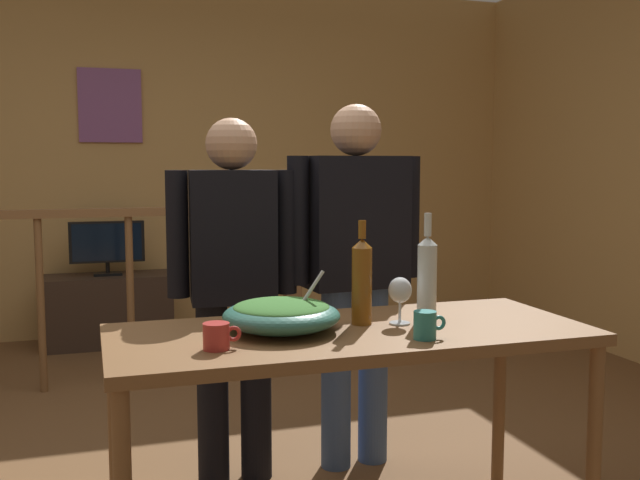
# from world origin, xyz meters

# --- Properties ---
(ground_plane) EXTENTS (7.87, 7.87, 0.00)m
(ground_plane) POSITION_xyz_m (0.00, 0.00, 0.00)
(ground_plane) COLOR brown
(back_wall) EXTENTS (6.05, 0.10, 2.73)m
(back_wall) POSITION_xyz_m (0.00, 2.81, 1.37)
(back_wall) COLOR tan
(back_wall) RESTS_ON ground_plane
(framed_picture) EXTENTS (0.46, 0.03, 0.55)m
(framed_picture) POSITION_xyz_m (-0.31, 2.75, 1.76)
(framed_picture) COLOR #854D87
(stair_railing) EXTENTS (3.61, 0.10, 1.11)m
(stair_railing) POSITION_xyz_m (-0.52, 1.42, 0.69)
(stair_railing) COLOR brown
(stair_railing) RESTS_ON ground_plane
(tv_console) EXTENTS (0.90, 0.40, 0.51)m
(tv_console) POSITION_xyz_m (-0.37, 2.46, 0.26)
(tv_console) COLOR #38281E
(tv_console) RESTS_ON ground_plane
(flat_screen_tv) EXTENTS (0.53, 0.12, 0.40)m
(flat_screen_tv) POSITION_xyz_m (-0.37, 2.43, 0.75)
(flat_screen_tv) COLOR black
(flat_screen_tv) RESTS_ON tv_console
(serving_table) EXTENTS (1.60, 0.67, 0.77)m
(serving_table) POSITION_xyz_m (0.34, -0.76, 0.70)
(serving_table) COLOR brown
(serving_table) RESTS_ON ground_plane
(salad_bowl) EXTENTS (0.39, 0.39, 0.20)m
(salad_bowl) POSITION_xyz_m (0.11, -0.73, 0.83)
(salad_bowl) COLOR #337060
(salad_bowl) RESTS_ON serving_table
(wine_glass) EXTENTS (0.08, 0.08, 0.16)m
(wine_glass) POSITION_xyz_m (0.52, -0.75, 0.89)
(wine_glass) COLOR silver
(wine_glass) RESTS_ON serving_table
(wine_bottle_amber) EXTENTS (0.07, 0.07, 0.36)m
(wine_bottle_amber) POSITION_xyz_m (0.40, -0.71, 0.93)
(wine_bottle_amber) COLOR brown
(wine_bottle_amber) RESTS_ON serving_table
(wine_bottle_clear) EXTENTS (0.07, 0.07, 0.38)m
(wine_bottle_clear) POSITION_xyz_m (0.64, -0.72, 0.93)
(wine_bottle_clear) COLOR silver
(wine_bottle_clear) RESTS_ON serving_table
(mug_red) EXTENTS (0.12, 0.08, 0.08)m
(mug_red) POSITION_xyz_m (-0.13, -0.90, 0.81)
(mug_red) COLOR #B7332D
(mug_red) RESTS_ON serving_table
(mug_teal) EXTENTS (0.11, 0.07, 0.09)m
(mug_teal) POSITION_xyz_m (0.51, -0.97, 0.82)
(mug_teal) COLOR teal
(mug_teal) RESTS_ON serving_table
(person_standing_left) EXTENTS (0.53, 0.25, 1.51)m
(person_standing_left) POSITION_xyz_m (0.07, -0.09, 0.87)
(person_standing_left) COLOR black
(person_standing_left) RESTS_ON ground_plane
(person_standing_right) EXTENTS (0.62, 0.26, 1.58)m
(person_standing_right) POSITION_xyz_m (0.61, -0.09, 0.93)
(person_standing_right) COLOR #3D5684
(person_standing_right) RESTS_ON ground_plane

